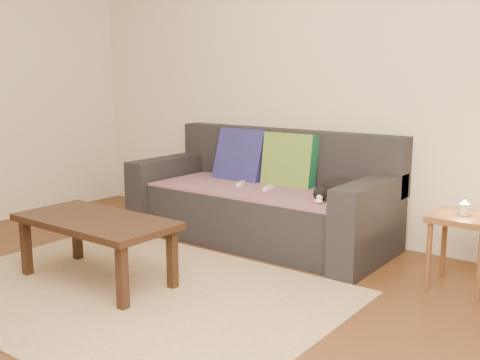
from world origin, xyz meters
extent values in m
plane|color=brown|center=(0.00, 0.00, 0.00)|extent=(4.50, 4.50, 0.00)
cube|color=beige|center=(0.00, 2.00, 1.30)|extent=(4.50, 0.04, 2.60)
cube|color=#232328|center=(0.00, 1.50, 0.21)|extent=(1.70, 0.78, 0.42)
cube|color=#232328|center=(0.00, 1.90, 0.65)|extent=(2.10, 0.18, 0.45)
cube|color=#232328|center=(-0.95, 1.50, 0.30)|extent=(0.20, 0.90, 0.60)
cube|color=#232328|center=(0.95, 1.50, 0.30)|extent=(0.20, 0.90, 0.60)
cube|color=#4C2B52|center=(0.00, 1.48, 0.43)|extent=(1.66, 0.74, 0.02)
cube|color=#191456|center=(-0.34, 1.74, 0.63)|extent=(0.46, 0.25, 0.48)
cube|color=#0D5836|center=(0.14, 1.74, 0.63)|extent=(0.45, 0.17, 0.46)
ellipsoid|color=black|center=(0.73, 1.49, 0.52)|extent=(0.38, 0.34, 0.16)
sphere|color=black|center=(0.64, 1.35, 0.50)|extent=(0.14, 0.14, 0.11)
sphere|color=white|center=(0.66, 1.31, 0.48)|extent=(0.06, 0.06, 0.04)
ellipsoid|color=black|center=(0.87, 1.47, 0.47)|extent=(0.13, 0.09, 0.04)
cube|color=white|center=(-0.15, 1.47, 0.46)|extent=(0.09, 0.15, 0.03)
cube|color=white|center=(0.12, 1.46, 0.46)|extent=(0.07, 0.15, 0.03)
cube|color=brown|center=(1.59, 1.43, 0.45)|extent=(0.38, 0.38, 0.04)
cylinder|color=brown|center=(1.44, 1.28, 0.22)|extent=(0.03, 0.03, 0.43)
cylinder|color=brown|center=(1.74, 1.28, 0.22)|extent=(0.03, 0.03, 0.43)
cylinder|color=brown|center=(1.44, 1.58, 0.22)|extent=(0.03, 0.03, 0.43)
cylinder|color=beige|center=(1.59, 1.43, 0.51)|extent=(0.06, 0.06, 0.07)
sphere|color=#FFBF59|center=(1.59, 1.43, 0.55)|extent=(0.02, 0.02, 0.02)
cube|color=tan|center=(0.00, 0.15, 0.01)|extent=(2.50, 1.80, 0.01)
cube|color=#301F13|center=(-0.30, 0.14, 0.40)|extent=(1.06, 0.53, 0.04)
cube|color=#301F13|center=(-0.77, -0.06, 0.19)|extent=(0.05, 0.05, 0.38)
cube|color=#301F13|center=(0.17, -0.06, 0.19)|extent=(0.05, 0.05, 0.38)
cube|color=#301F13|center=(-0.77, 0.34, 0.19)|extent=(0.05, 0.05, 0.38)
cube|color=#301F13|center=(0.17, 0.34, 0.19)|extent=(0.05, 0.05, 0.38)
camera|label=1|loc=(2.49, -2.06, 1.31)|focal=42.00mm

